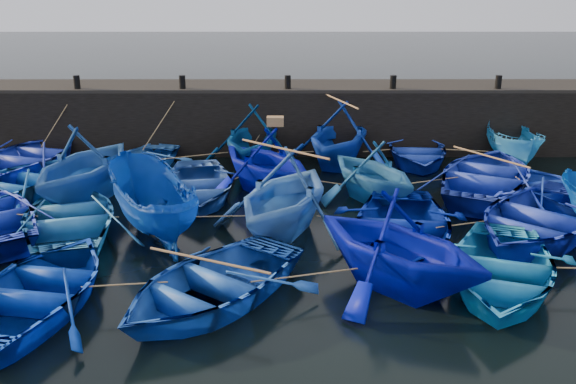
{
  "coord_description": "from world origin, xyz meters",
  "views": [
    {
      "loc": [
        -0.03,
        -14.7,
        7.01
      ],
      "look_at": [
        0.0,
        3.2,
        0.7
      ],
      "focal_mm": 40.0,
      "sensor_mm": 36.0,
      "label": 1
    }
  ],
  "objects": [
    {
      "name": "wooden_crate",
      "position": [
        -0.4,
        5.07,
        2.41
      ],
      "size": [
        0.53,
        0.35,
        0.29
      ],
      "primitive_type": "cube",
      "color": "olive",
      "rests_on": "boat_9"
    },
    {
      "name": "ground",
      "position": [
        0.0,
        0.0,
        0.0
      ],
      "size": [
        120.0,
        120.0,
        0.0
      ],
      "primitive_type": "plane",
      "color": "black",
      "rests_on": "ground"
    },
    {
      "name": "boat_4",
      "position": [
        4.83,
        8.45,
        0.47
      ],
      "size": [
        3.58,
        4.77,
        0.94
      ],
      "primitive_type": "imported",
      "rotation": [
        0.0,
        0.0,
        -0.08
      ],
      "color": "navy",
      "rests_on": "ground"
    },
    {
      "name": "quay_top",
      "position": [
        0.0,
        10.5,
        2.56
      ],
      "size": [
        26.0,
        2.5,
        0.12
      ],
      "primitive_type": "cube",
      "color": "black",
      "rests_on": "quay_wall"
    },
    {
      "name": "bollard_0",
      "position": [
        -8.0,
        9.6,
        2.87
      ],
      "size": [
        0.24,
        0.24,
        0.5
      ],
      "primitive_type": "cylinder",
      "color": "black",
      "rests_on": "quay_top"
    },
    {
      "name": "boat_24",
      "position": [
        4.84,
        -1.54,
        0.52
      ],
      "size": [
        4.98,
        5.86,
        1.03
      ],
      "primitive_type": "imported",
      "rotation": [
        0.0,
        0.0,
        -0.33
      ],
      "color": "blue",
      "rests_on": "ground"
    },
    {
      "name": "boat_18",
      "position": [
        6.78,
        1.44,
        0.6
      ],
      "size": [
        6.9,
        7.09,
        1.2
      ],
      "primitive_type": "imported",
      "rotation": [
        0.0,
        0.0,
        -0.7
      ],
      "color": "#1327A1",
      "rests_on": "ground"
    },
    {
      "name": "boat_6",
      "position": [
        -8.7,
        4.57,
        0.53
      ],
      "size": [
        5.24,
        6.05,
        1.05
      ],
      "primitive_type": "imported",
      "rotation": [
        0.0,
        0.0,
        2.76
      ],
      "color": "blue",
      "rests_on": "ground"
    },
    {
      "name": "boat_3",
      "position": [
        1.88,
        8.09,
        1.21
      ],
      "size": [
        5.28,
        5.67,
        2.43
      ],
      "primitive_type": "imported",
      "rotation": [
        0.0,
        0.0,
        -0.34
      ],
      "color": "#092D98",
      "rests_on": "ground"
    },
    {
      "name": "boat_9",
      "position": [
        -0.7,
        5.07,
        1.13
      ],
      "size": [
        5.59,
        5.68,
        2.26
      ],
      "primitive_type": "imported",
      "rotation": [
        0.0,
        0.0,
        3.82
      ],
      "color": "#000A9C",
      "rests_on": "ground"
    },
    {
      "name": "boat_1",
      "position": [
        -5.41,
        7.13,
        0.45
      ],
      "size": [
        4.32,
        5.11,
        0.9
      ],
      "primitive_type": "imported",
      "rotation": [
        0.0,
        0.0,
        -0.32
      ],
      "color": "blue",
      "rests_on": "ground"
    },
    {
      "name": "bollard_4",
      "position": [
        8.0,
        9.6,
        2.87
      ],
      "size": [
        0.24,
        0.24,
        0.5
      ],
      "primitive_type": "cylinder",
      "color": "black",
      "rests_on": "quay_top"
    },
    {
      "name": "boat_10",
      "position": [
        2.64,
        4.32,
        1.02
      ],
      "size": [
        4.82,
        5.02,
        2.03
      ],
      "primitive_type": "imported",
      "rotation": [
        0.0,
        0.0,
        3.67
      ],
      "color": "#1D6098",
      "rests_on": "ground"
    },
    {
      "name": "boat_15",
      "position": [
        -3.72,
        1.58,
        0.94
      ],
      "size": [
        3.85,
        5.13,
        1.87
      ],
      "primitive_type": "imported",
      "rotation": [
        0.0,
        0.0,
        3.62
      ],
      "color": "navy",
      "rests_on": "ground"
    },
    {
      "name": "boat_16",
      "position": [
        -0.11,
        1.67,
        1.21
      ],
      "size": [
        5.46,
        5.79,
        2.42
      ],
      "primitive_type": "imported",
      "rotation": [
        0.0,
        0.0,
        -0.41
      ],
      "color": "blue",
      "rests_on": "ground"
    },
    {
      "name": "quay_wall",
      "position": [
        0.0,
        10.5,
        1.25
      ],
      "size": [
        26.0,
        2.5,
        2.5
      ],
      "primitive_type": "cube",
      "color": "black",
      "rests_on": "ground"
    },
    {
      "name": "boat_2",
      "position": [
        -1.3,
        8.02,
        1.15
      ],
      "size": [
        4.25,
        4.78,
        2.3
      ],
      "primitive_type": "imported",
      "rotation": [
        0.0,
        0.0,
        -0.11
      ],
      "color": "navy",
      "rests_on": "ground"
    },
    {
      "name": "loose_oars",
      "position": [
        1.64,
        3.16,
        1.8
      ],
      "size": [
        10.49,
        12.42,
        1.45
      ],
      "color": "#99724C",
      "rests_on": "ground"
    },
    {
      "name": "boat_7",
      "position": [
        -6.27,
        4.22,
        1.28
      ],
      "size": [
        5.34,
        5.8,
        2.55
      ],
      "primitive_type": "imported",
      "rotation": [
        0.0,
        0.0,
        2.87
      ],
      "color": "#1B4C92",
      "rests_on": "ground"
    },
    {
      "name": "boat_8",
      "position": [
        -2.86,
        4.54,
        0.49
      ],
      "size": [
        4.02,
        5.13,
        0.97
      ],
      "primitive_type": "imported",
      "rotation": [
        0.0,
        0.0,
        0.15
      ],
      "color": "#244A90",
      "rests_on": "ground"
    },
    {
      "name": "boat_23",
      "position": [
        2.47,
        -1.59,
        1.19
      ],
      "size": [
        5.94,
        5.94,
        2.37
      ],
      "primitive_type": "imported",
      "rotation": [
        0.0,
        0.0,
        0.78
      ],
      "color": "#00099E",
      "rests_on": "ground"
    },
    {
      "name": "boat_11",
      "position": [
        6.51,
        5.11,
        0.6
      ],
      "size": [
        6.26,
        7.02,
        1.2
      ],
      "primitive_type": "imported",
      "rotation": [
        0.0,
        0.0,
        2.69
      ],
      "color": "#162AA1",
      "rests_on": "ground"
    },
    {
      "name": "boat_22",
      "position": [
        -1.72,
        -2.24,
        0.52
      ],
      "size": [
        5.87,
        6.15,
        1.04
      ],
      "primitive_type": "imported",
      "rotation": [
        0.0,
        0.0,
        -0.65
      ],
      "color": "#1444AB",
      "rests_on": "ground"
    },
    {
      "name": "boat_12",
      "position": [
        8.37,
        4.04,
        0.45
      ],
      "size": [
        3.99,
        4.95,
        0.91
      ],
      "primitive_type": "imported",
      "rotation": [
        0.0,
        0.0,
        3.35
      ],
      "color": "#1435BE",
      "rests_on": "ground"
    },
    {
      "name": "boat_5",
      "position": [
        8.32,
        8.13,
        0.79
      ],
      "size": [
        1.65,
        4.15,
        1.59
      ],
      "primitive_type": "imported",
      "rotation": [
        0.0,
        0.0,
        -0.02
      ],
      "color": "#2374BC",
      "rests_on": "ground"
    },
    {
      "name": "boat_21",
      "position": [
        -5.33,
        -2.47,
        0.51
      ],
      "size": [
        4.34,
        5.48,
        1.03
      ],
      "primitive_type": "imported",
      "rotation": [
        0.0,
        0.0,
        2.97
      ],
      "color": "#022792",
      "rests_on": "ground"
    },
    {
      "name": "boat_17",
      "position": [
        2.98,
        0.81,
        0.56
      ],
      "size": [
        4.56,
        5.85,
        1.11
      ],
      "primitive_type": "imported",
      "rotation": [
        0.0,
        0.0,
        -0.14
      ],
      "color": "#001583",
      "rests_on": "ground"
    },
    {
      "name": "boat_0",
      "position": [
        -9.31,
        7.4,
        0.57
      ],
      "size": [
        5.27,
        6.37,
        1.15
      ],
      "primitive_type": "imported",
      "rotation": [
        0.0,
        0.0,
        2.87
      ],
      "color": "#152797",
      "rests_on": "ground"
    },
    {
      "name": "bollard_3",
      "position": [
        4.0,
        9.6,
        2.87
      ],
      "size": [
        0.24,
        0.24,
        0.5
      ],
      "primitive_type": "cylinder",
      "color": "black",
      "rests_on": "quay_top"
    },
    {
      "name": "bollard_1",
      "position": [
        -4.0,
        9.6,
        2.87
      ],
      "size": [
        0.24,
        0.24,
        0.5
      ],
      "primitive_type": "cylinder",
      "color": "black",
      "rests_on": "quay_top"
    },
    {
      "name": "mooring_ropes",
      "position": [
        -0.0,
        4.86,
        0.87
      ],
      "size": [
        17.94,
        12.15,
        2.1
      ],
      "color": "tan",
      "rests_on": "ground"
    },
    {
      "name": "boat_14",
      "position": [
        -5.96,
        1.64,
        0.54
      ],
      "size": [
        4.99,
        6.02,
        1.08
      ],
      "primitive_type": "imported",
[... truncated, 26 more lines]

